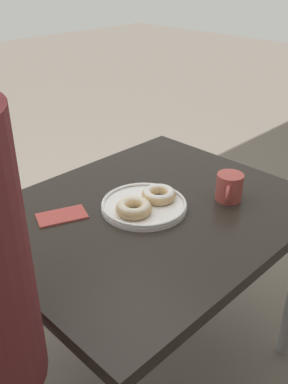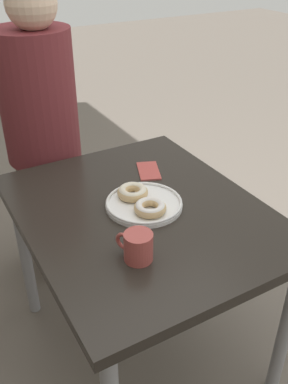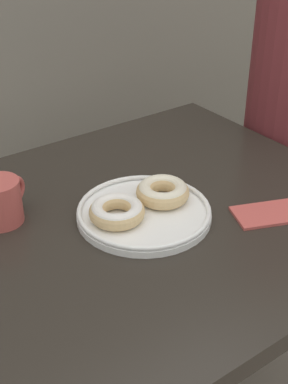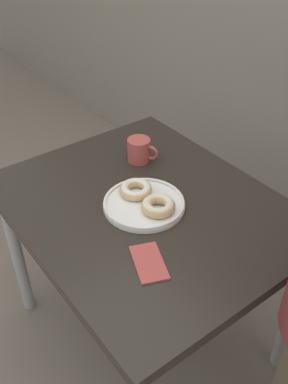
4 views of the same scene
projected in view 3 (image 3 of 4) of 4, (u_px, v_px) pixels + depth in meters
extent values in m
cube|color=#28231E|center=(136.00, 223.00, 1.11)|extent=(1.00, 0.81, 0.04)
cylinder|color=#99999E|center=(185.00, 221.00, 1.75)|extent=(0.05, 0.05, 0.68)
cylinder|color=white|center=(144.00, 214.00, 1.09)|extent=(0.27, 0.27, 0.01)
torus|color=white|center=(144.00, 209.00, 1.08)|extent=(0.27, 0.27, 0.01)
torus|color=#D6B27A|center=(163.00, 192.00, 1.11)|extent=(0.15, 0.15, 0.04)
torus|color=silver|center=(163.00, 190.00, 1.11)|extent=(0.14, 0.14, 0.03)
torus|color=#D6B27A|center=(117.00, 212.00, 1.05)|extent=(0.14, 0.14, 0.03)
torus|color=white|center=(117.00, 209.00, 1.05)|extent=(0.13, 0.13, 0.03)
cylinder|color=#B74C47|center=(0.00, 202.00, 1.06)|extent=(0.09, 0.09, 0.09)
torus|color=#B74C47|center=(15.00, 190.00, 1.10)|extent=(0.06, 0.04, 0.06)
cube|color=#BC4C47|center=(269.00, 212.00, 1.10)|extent=(0.17, 0.13, 0.01)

